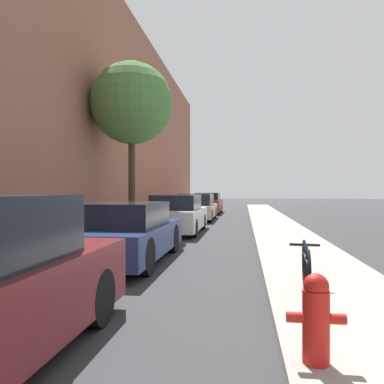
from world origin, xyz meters
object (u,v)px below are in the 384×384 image
parked_car_navy (127,233)px  parked_car_white (177,215)px  parked_car_red (208,203)px  fire_hydrant (316,317)px  bicycle (306,268)px  street_tree_far (132,104)px  parked_car_champagne (197,208)px

parked_car_navy → parked_car_white: (0.12, 5.81, 0.03)m
parked_car_navy → parked_car_red: 17.73m
fire_hydrant → bicycle: bearing=83.2°
parked_car_navy → street_tree_far: (-1.52, 5.55, 4.07)m
parked_car_red → street_tree_far: size_ratio=0.77×
parked_car_white → parked_car_navy: bearing=-91.2°
parked_car_white → street_tree_far: (-1.64, -0.27, 4.04)m
parked_car_champagne → fire_hydrant: 16.91m
parked_car_champagne → parked_car_red: 5.93m
parked_car_red → bicycle: bearing=-81.0°
parked_car_navy → fire_hydrant: parked_car_navy is taller
parked_car_white → parked_car_red: 11.91m
street_tree_far → fire_hydrant: (4.63, -10.38, -4.19)m
parked_car_navy → parked_car_white: 5.81m
street_tree_far → parked_car_navy: bearing=-74.7°
parked_car_red → bicycle: 20.54m
parked_car_champagne → fire_hydrant: bearing=-79.8°
parked_car_red → parked_car_champagne: bearing=-90.5°
parked_car_champagne → fire_hydrant: (3.00, -16.64, -0.15)m
street_tree_far → parked_car_red: bearing=82.1°
parked_car_navy → parked_car_champagne: 11.80m
bicycle → parked_car_red: bearing=104.7°
parked_car_navy → parked_car_white: size_ratio=0.99×
street_tree_far → fire_hydrant: street_tree_far is taller
parked_car_red → parked_car_navy: bearing=-90.5°
parked_car_white → fire_hydrant: 11.06m
street_tree_far → bicycle: street_tree_far is taller
parked_car_red → fire_hydrant: bearing=-82.6°
parked_car_white → parked_car_red: size_ratio=0.94×
fire_hydrant → street_tree_far: bearing=114.0°
parked_car_red → parked_car_white: bearing=-90.2°
parked_car_red → bicycle: (3.22, -20.29, -0.20)m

